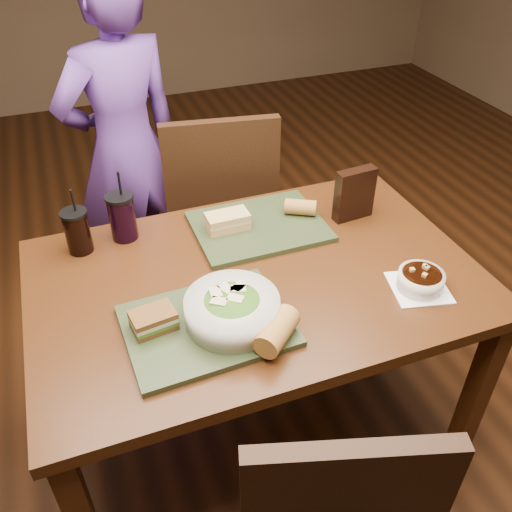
# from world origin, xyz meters

# --- Properties ---
(ground) EXTENTS (6.00, 6.00, 0.00)m
(ground) POSITION_xyz_m (0.00, 0.00, 0.00)
(ground) COLOR #381C0B
(ground) RESTS_ON ground
(dining_table) EXTENTS (1.30, 0.85, 0.75)m
(dining_table) POSITION_xyz_m (0.00, 0.00, 0.66)
(dining_table) COLOR #3F200C
(dining_table) RESTS_ON ground
(chair_far) EXTENTS (0.49, 0.50, 1.00)m
(chair_far) POSITION_xyz_m (0.07, 0.66, 0.55)
(chair_far) COLOR black
(chair_far) RESTS_ON ground
(diner) EXTENTS (0.64, 0.53, 1.49)m
(diner) POSITION_xyz_m (-0.22, 0.97, 0.75)
(diner) COLOR #583188
(diner) RESTS_ON ground
(tray_near) EXTENTS (0.43, 0.34, 0.02)m
(tray_near) POSITION_xyz_m (-0.20, -0.16, 0.76)
(tray_near) COLOR #2A351D
(tray_near) RESTS_ON dining_table
(tray_far) EXTENTS (0.42, 0.32, 0.02)m
(tray_far) POSITION_xyz_m (0.09, 0.22, 0.76)
(tray_far) COLOR #2A351D
(tray_far) RESTS_ON dining_table
(salad_bowl) EXTENTS (0.25, 0.25, 0.08)m
(salad_bowl) POSITION_xyz_m (-0.13, -0.17, 0.81)
(salad_bowl) COLOR silver
(salad_bowl) RESTS_ON tray_near
(soup_bowl) EXTENTS (0.19, 0.19, 0.06)m
(soup_bowl) POSITION_xyz_m (0.41, -0.22, 0.78)
(soup_bowl) COLOR white
(soup_bowl) RESTS_ON dining_table
(sandwich_near) EXTENTS (0.12, 0.09, 0.05)m
(sandwich_near) POSITION_xyz_m (-0.33, -0.13, 0.79)
(sandwich_near) COLOR #593819
(sandwich_near) RESTS_ON tray_near
(sandwich_far) EXTENTS (0.14, 0.08, 0.05)m
(sandwich_far) POSITION_xyz_m (-0.01, 0.24, 0.80)
(sandwich_far) COLOR tan
(sandwich_far) RESTS_ON tray_far
(baguette_near) EXTENTS (0.15, 0.14, 0.07)m
(baguette_near) POSITION_xyz_m (-0.05, -0.28, 0.80)
(baguette_near) COLOR #AD7533
(baguette_near) RESTS_ON tray_near
(baguette_far) EXTENTS (0.12, 0.10, 0.05)m
(baguette_far) POSITION_xyz_m (0.25, 0.23, 0.79)
(baguette_far) COLOR #AD7533
(baguette_far) RESTS_ON tray_far
(cup_cola) EXTENTS (0.08, 0.08, 0.22)m
(cup_cola) POSITION_xyz_m (-0.47, 0.31, 0.82)
(cup_cola) COLOR black
(cup_cola) RESTS_ON dining_table
(cup_berry) EXTENTS (0.09, 0.09, 0.24)m
(cup_berry) POSITION_xyz_m (-0.33, 0.33, 0.83)
(cup_berry) COLOR black
(cup_berry) RESTS_ON dining_table
(chip_bag) EXTENTS (0.14, 0.05, 0.18)m
(chip_bag) POSITION_xyz_m (0.41, 0.18, 0.84)
(chip_bag) COLOR black
(chip_bag) RESTS_ON dining_table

